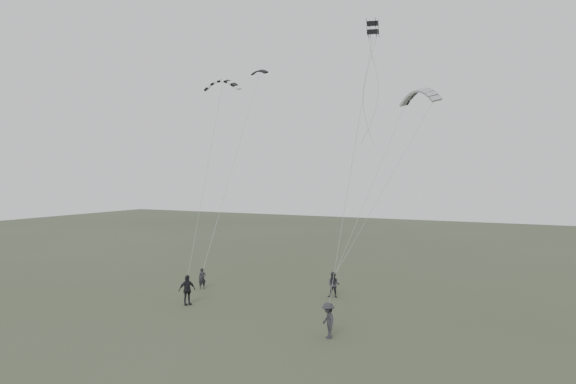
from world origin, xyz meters
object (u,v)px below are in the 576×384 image
at_px(kite_striped, 222,81).
at_px(kite_box, 373,28).
at_px(kite_dark_small, 259,71).
at_px(flyer_right, 334,285).
at_px(flyer_center, 187,290).
at_px(kite_pale_large, 419,90).
at_px(flyer_left, 202,279).
at_px(flyer_far, 328,320).

bearing_deg(kite_striped, kite_box, -31.15).
height_order(kite_dark_small, kite_striped, kite_dark_small).
xyz_separation_m(flyer_right, kite_striped, (-8.31, -0.76, 13.97)).
distance_m(flyer_center, kite_pale_large, 22.49).
distance_m(flyer_center, kite_box, 19.17).
xyz_separation_m(kite_striped, kite_box, (12.64, -4.26, 1.29)).
relative_size(kite_pale_large, kite_striped, 1.41).
height_order(flyer_right, kite_box, kite_box).
relative_size(flyer_left, kite_dark_small, 0.95).
bearing_deg(flyer_right, flyer_far, -77.98).
height_order(flyer_center, kite_pale_large, kite_pale_large).
xyz_separation_m(flyer_left, flyer_center, (2.03, -4.39, 0.20)).
distance_m(kite_pale_large, kite_striped, 14.80).
relative_size(kite_dark_small, kite_striped, 0.59).
height_order(flyer_left, kite_striped, kite_striped).
relative_size(flyer_left, flyer_right, 0.88).
bearing_deg(flyer_far, flyer_right, 158.51).
bearing_deg(kite_box, flyer_right, 118.03).
distance_m(kite_dark_small, kite_pale_large, 13.22).
bearing_deg(flyer_far, flyer_center, -145.33).
distance_m(flyer_right, kite_box, 16.64).
relative_size(kite_dark_small, kite_pale_large, 0.42).
bearing_deg(kite_dark_small, flyer_right, -24.05).
bearing_deg(kite_pale_large, kite_dark_small, -140.52).
relative_size(flyer_right, kite_dark_small, 1.09).
bearing_deg(flyer_center, kite_dark_small, 38.37).
distance_m(flyer_far, kite_box, 15.65).
distance_m(flyer_left, kite_striped, 14.15).
distance_m(kite_dark_small, kite_box, 17.75).
bearing_deg(flyer_center, flyer_far, -73.67).
bearing_deg(kite_striped, flyer_left, -148.93).
distance_m(flyer_right, kite_striped, 16.27).
distance_m(flyer_left, flyer_center, 4.84).
xyz_separation_m(flyer_right, flyer_center, (-7.35, -6.17, 0.10)).
bearing_deg(flyer_right, kite_box, -58.18).
distance_m(flyer_center, kite_dark_small, 20.20).
xyz_separation_m(flyer_right, kite_pale_large, (3.56, 8.08, 13.65)).
bearing_deg(kite_pale_large, kite_box, -55.11).
xyz_separation_m(flyer_left, flyer_right, (9.38, 1.77, 0.10)).
bearing_deg(flyer_center, kite_striped, 39.31).
height_order(flyer_left, flyer_far, flyer_far).
xyz_separation_m(flyer_far, kite_striped, (-11.60, 7.85, 13.91)).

